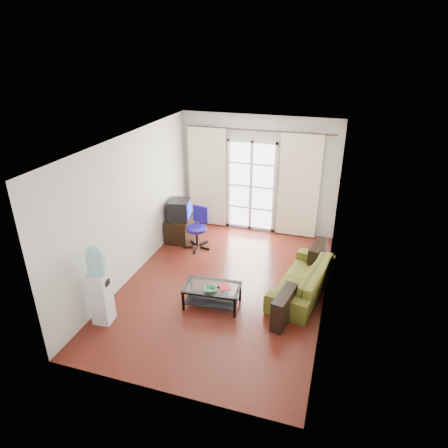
# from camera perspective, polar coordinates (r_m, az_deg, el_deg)

# --- Properties ---
(floor) EXTENTS (5.20, 5.20, 0.00)m
(floor) POSITION_cam_1_polar(r_m,az_deg,el_deg) (7.53, 0.04, -8.74)
(floor) COLOR #5F2116
(floor) RESTS_ON ground
(ceiling) EXTENTS (5.20, 5.20, 0.00)m
(ceiling) POSITION_cam_1_polar(r_m,az_deg,el_deg) (6.43, 0.05, 11.70)
(ceiling) COLOR white
(ceiling) RESTS_ON wall_back
(wall_back) EXTENTS (3.60, 0.02, 2.70)m
(wall_back) POSITION_cam_1_polar(r_m,az_deg,el_deg) (9.22, 4.94, 7.02)
(wall_back) COLOR silver
(wall_back) RESTS_ON floor
(wall_front) EXTENTS (3.60, 0.02, 2.70)m
(wall_front) POSITION_cam_1_polar(r_m,az_deg,el_deg) (4.78, -9.53, -11.63)
(wall_front) COLOR silver
(wall_front) RESTS_ON floor
(wall_left) EXTENTS (0.02, 5.20, 2.70)m
(wall_left) POSITION_cam_1_polar(r_m,az_deg,el_deg) (7.56, -13.08, 2.34)
(wall_left) COLOR silver
(wall_left) RESTS_ON floor
(wall_right) EXTENTS (0.02, 5.20, 2.70)m
(wall_right) POSITION_cam_1_polar(r_m,az_deg,el_deg) (6.61, 15.11, -1.28)
(wall_right) COLOR silver
(wall_right) RESTS_ON floor
(french_door) EXTENTS (1.16, 0.06, 2.15)m
(french_door) POSITION_cam_1_polar(r_m,az_deg,el_deg) (9.29, 3.89, 5.40)
(french_door) COLOR white
(french_door) RESTS_ON wall_back
(curtain_rod) EXTENTS (3.30, 0.04, 0.04)m
(curtain_rod) POSITION_cam_1_polar(r_m,az_deg,el_deg) (8.86, 5.04, 13.18)
(curtain_rod) COLOR #4C3F2D
(curtain_rod) RESTS_ON wall_back
(curtain_left) EXTENTS (0.90, 0.07, 2.35)m
(curtain_left) POSITION_cam_1_polar(r_m,az_deg,el_deg) (9.48, -2.39, 6.63)
(curtain_left) COLOR #FFF7CD
(curtain_left) RESTS_ON curtain_rod
(curtain_right) EXTENTS (0.90, 0.07, 2.35)m
(curtain_right) POSITION_cam_1_polar(r_m,az_deg,el_deg) (9.01, 10.65, 5.23)
(curtain_right) COLOR #FFF7CD
(curtain_right) RESTS_ON curtain_rod
(radiator) EXTENTS (0.64, 0.12, 0.64)m
(radiator) POSITION_cam_1_polar(r_m,az_deg,el_deg) (9.37, 9.34, 0.37)
(radiator) COLOR #999A9C
(radiator) RESTS_ON floor
(sofa) EXTENTS (2.13, 1.40, 0.55)m
(sofa) POSITION_cam_1_polar(r_m,az_deg,el_deg) (7.34, 11.14, -7.68)
(sofa) COLOR olive
(sofa) RESTS_ON floor
(coffee_table) EXTENTS (0.99, 0.62, 0.38)m
(coffee_table) POSITION_cam_1_polar(r_m,az_deg,el_deg) (6.89, -1.70, -9.83)
(coffee_table) COLOR silver
(coffee_table) RESTS_ON floor
(bowl) EXTENTS (0.34, 0.34, 0.05)m
(bowl) POSITION_cam_1_polar(r_m,az_deg,el_deg) (6.69, -1.96, -9.28)
(bowl) COLOR #2D7C3C
(bowl) RESTS_ON coffee_table
(book) EXTENTS (0.37, 0.38, 0.02)m
(book) POSITION_cam_1_polar(r_m,az_deg,el_deg) (6.76, -0.62, -9.06)
(book) COLOR red
(book) RESTS_ON coffee_table
(remote) EXTENTS (0.15, 0.12, 0.02)m
(remote) POSITION_cam_1_polar(r_m,az_deg,el_deg) (6.77, -1.29, -9.04)
(remote) COLOR black
(remote) RESTS_ON coffee_table
(tv_stand) EXTENTS (0.54, 0.76, 0.53)m
(tv_stand) POSITION_cam_1_polar(r_m,az_deg,el_deg) (9.11, -6.29, -0.63)
(tv_stand) COLOR black
(tv_stand) RESTS_ON floor
(crt_tv) EXTENTS (0.55, 0.55, 0.44)m
(crt_tv) POSITION_cam_1_polar(r_m,az_deg,el_deg) (8.87, -6.54, 2.09)
(crt_tv) COLOR black
(crt_tv) RESTS_ON tv_stand
(task_chair) EXTENTS (0.70, 0.70, 0.91)m
(task_chair) POSITION_cam_1_polar(r_m,az_deg,el_deg) (8.74, -3.80, -1.67)
(task_chair) COLOR black
(task_chair) RESTS_ON floor
(water_cooler) EXTENTS (0.32, 0.31, 1.39)m
(water_cooler) POSITION_cam_1_polar(r_m,az_deg,el_deg) (6.56, -17.43, -8.03)
(water_cooler) COLOR silver
(water_cooler) RESTS_ON floor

